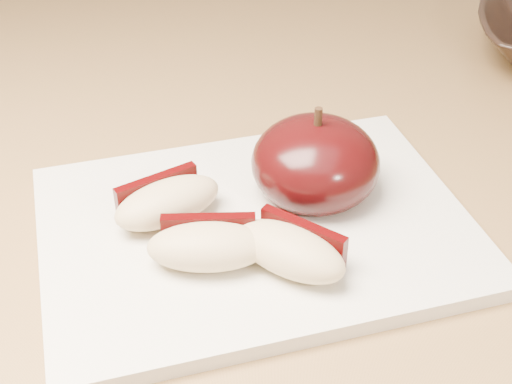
{
  "coord_description": "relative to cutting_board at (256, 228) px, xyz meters",
  "views": [
    {
      "loc": [
        0.04,
        0.02,
        1.21
      ],
      "look_at": [
        0.03,
        0.39,
        0.94
      ],
      "focal_mm": 50.0,
      "sensor_mm": 36.0,
      "label": 1
    }
  ],
  "objects": [
    {
      "name": "apple_wedge_c",
      "position": [
        0.02,
        -0.04,
        0.02
      ],
      "size": [
        0.08,
        0.07,
        0.03
      ],
      "rotation": [
        0.0,
        0.0,
        -0.57
      ],
      "color": "tan",
      "rests_on": "cutting_board"
    },
    {
      "name": "apple_wedge_b",
      "position": [
        -0.03,
        -0.04,
        0.02
      ],
      "size": [
        0.08,
        0.04,
        0.03
      ],
      "rotation": [
        0.0,
        0.0,
        0.05
      ],
      "color": "tan",
      "rests_on": "cutting_board"
    },
    {
      "name": "apple_half",
      "position": [
        0.04,
        0.04,
        0.03
      ],
      "size": [
        0.12,
        0.12,
        0.08
      ],
      "rotation": [
        0.0,
        0.0,
        -0.4
      ],
      "color": "black",
      "rests_on": "cutting_board"
    },
    {
      "name": "back_cabinet",
      "position": [
        -0.03,
        0.81,
        -0.44
      ],
      "size": [
        2.4,
        0.62,
        0.94
      ],
      "color": "silver",
      "rests_on": "ground"
    },
    {
      "name": "apple_wedge_a",
      "position": [
        -0.06,
        0.0,
        0.02
      ],
      "size": [
        0.08,
        0.07,
        0.03
      ],
      "rotation": [
        0.0,
        0.0,
        0.6
      ],
      "color": "tan",
      "rests_on": "cutting_board"
    },
    {
      "name": "cutting_board",
      "position": [
        0.0,
        0.0,
        0.0
      ],
      "size": [
        0.33,
        0.28,
        0.01
      ],
      "primitive_type": "cube",
      "rotation": [
        0.0,
        0.0,
        0.3
      ],
      "color": "silver",
      "rests_on": "island_counter"
    }
  ]
}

